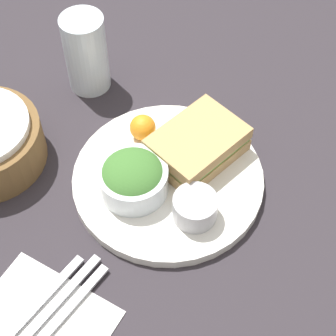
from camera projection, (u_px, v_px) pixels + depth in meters
ground_plane at (168, 183)px, 0.85m from camera, size 4.00×4.00×0.00m
plate at (168, 179)px, 0.85m from camera, size 0.29×0.29×0.02m
sandwich at (197, 145)px, 0.84m from camera, size 0.16×0.13×0.05m
salad_bowl at (133, 177)px, 0.80m from camera, size 0.10×0.10×0.06m
dressing_cup at (195, 208)px, 0.78m from camera, size 0.06×0.06×0.04m
orange_wedge at (143, 128)px, 0.87m from camera, size 0.04×0.04×0.04m
drink_glass at (86, 53)px, 0.92m from camera, size 0.07×0.07×0.14m
napkin at (46, 317)px, 0.73m from camera, size 0.12×0.17×0.00m
fork at (55, 324)px, 0.72m from camera, size 0.20×0.03×0.01m
knife at (45, 315)px, 0.72m from camera, size 0.21×0.04×0.01m
spoon at (35, 307)px, 0.73m from camera, size 0.18×0.03×0.01m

